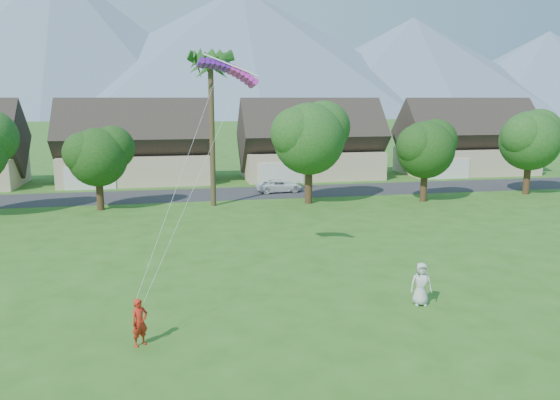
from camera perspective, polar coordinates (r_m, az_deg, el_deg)
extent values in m
plane|color=#2D6019|center=(19.17, 6.02, -16.80)|extent=(500.00, 500.00, 0.00)
cube|color=#2D2D30|center=(51.26, -5.17, 0.67)|extent=(90.00, 7.00, 0.01)
imported|color=red|center=(20.68, -14.45, -12.28)|extent=(0.77, 0.71, 1.76)
imported|color=silver|center=(24.47, 14.53, -8.49)|extent=(1.02, 0.78, 1.88)
imported|color=white|center=(51.83, -0.06, 1.50)|extent=(4.53, 2.45, 1.21)
cone|color=slate|center=(281.91, -22.05, 15.19)|extent=(190.00, 190.00, 70.00)
cone|color=slate|center=(279.34, -3.98, 15.13)|extent=(240.00, 240.00, 62.00)
cone|color=slate|center=(303.69, 13.63, 13.37)|extent=(200.00, 200.00, 50.00)
cone|color=slate|center=(344.35, 26.07, 11.83)|extent=(180.00, 180.00, 45.00)
cube|color=beige|center=(59.81, -14.73, 3.24)|extent=(15.00, 8.00, 3.00)
cube|color=#382D28|center=(59.49, -14.88, 6.38)|extent=(15.75, 8.15, 8.15)
cube|color=silver|center=(56.29, -19.23, 2.14)|extent=(4.80, 0.12, 2.20)
cube|color=beige|center=(61.57, 3.23, 3.77)|extent=(15.00, 8.00, 3.00)
cube|color=#382D28|center=(61.27, 3.26, 6.83)|extent=(15.75, 8.15, 8.15)
cube|color=silver|center=(56.77, 0.12, 2.80)|extent=(4.80, 0.12, 2.20)
cube|color=beige|center=(68.76, 18.80, 3.94)|extent=(15.00, 8.00, 3.00)
cube|color=#382D28|center=(68.49, 18.96, 6.67)|extent=(15.75, 8.15, 8.15)
cube|color=silver|center=(63.25, 17.28, 3.13)|extent=(4.80, 0.12, 2.20)
cylinder|color=#47301C|center=(45.77, -18.28, 0.36)|extent=(0.56, 0.56, 2.18)
sphere|color=#214916|center=(45.35, -18.51, 4.25)|extent=(4.62, 4.62, 4.62)
cylinder|color=#47301C|center=(46.21, 3.00, 1.38)|extent=(0.62, 0.62, 2.82)
sphere|color=#214916|center=(45.74, 3.05, 6.39)|extent=(5.98, 5.98, 5.98)
cylinder|color=#47301C|center=(48.73, 14.78, 1.21)|extent=(0.58, 0.58, 2.30)
sphere|color=#214916|center=(48.32, 14.96, 5.09)|extent=(4.90, 4.90, 4.90)
cylinder|color=#47301C|center=(55.60, 24.37, 1.88)|extent=(0.60, 0.60, 2.56)
sphere|color=#214916|center=(55.22, 24.66, 5.65)|extent=(5.44, 5.44, 5.44)
cylinder|color=#4C3D26|center=(44.93, -7.12, 6.94)|extent=(0.44, 0.44, 12.00)
sphere|color=#286021|center=(44.98, -7.31, 14.98)|extent=(3.00, 3.00, 3.00)
cube|color=#6B18B4|center=(26.25, -6.94, 13.50)|extent=(1.45, 1.05, 0.50)
cube|color=#DC29BE|center=(26.40, -3.79, 13.54)|extent=(1.45, 1.05, 0.50)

